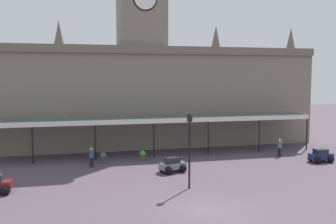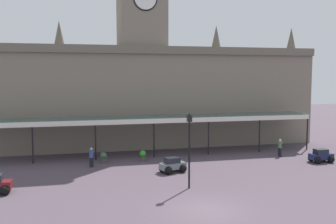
{
  "view_description": "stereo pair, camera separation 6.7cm",
  "coord_description": "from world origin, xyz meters",
  "px_view_note": "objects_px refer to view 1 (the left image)",
  "views": [
    {
      "loc": [
        -7.22,
        -20.25,
        7.66
      ],
      "look_at": [
        0.0,
        9.17,
        4.78
      ],
      "focal_mm": 41.33,
      "sensor_mm": 36.0,
      "label": 1
    },
    {
      "loc": [
        -7.15,
        -20.27,
        7.66
      ],
      "look_at": [
        0.0,
        9.17,
        4.78
      ],
      "focal_mm": 41.33,
      "sensor_mm": 36.0,
      "label": 2
    }
  ],
  "objects_px": {
    "pedestrian_beside_cars": "(91,157)",
    "planter_forecourt_centre": "(143,156)",
    "car_navy_sedan": "(321,157)",
    "car_grey_sedan": "(173,166)",
    "pedestrian_near_entrance": "(280,147)",
    "planter_near_kerb": "(103,157)",
    "victorian_lamppost": "(189,142)"
  },
  "relations": [
    {
      "from": "pedestrian_beside_cars",
      "to": "planter_forecourt_centre",
      "type": "height_order",
      "value": "pedestrian_beside_cars"
    },
    {
      "from": "pedestrian_beside_cars",
      "to": "planter_forecourt_centre",
      "type": "xyz_separation_m",
      "value": [
        4.58,
        1.28,
        -0.42
      ]
    },
    {
      "from": "car_navy_sedan",
      "to": "planter_forecourt_centre",
      "type": "bearing_deg",
      "value": 164.75
    },
    {
      "from": "car_grey_sedan",
      "to": "pedestrian_near_entrance",
      "type": "bearing_deg",
      "value": 16.63
    },
    {
      "from": "car_navy_sedan",
      "to": "planter_near_kerb",
      "type": "relative_size",
      "value": 2.15
    },
    {
      "from": "pedestrian_near_entrance",
      "to": "car_navy_sedan",
      "type": "bearing_deg",
      "value": -52.81
    },
    {
      "from": "planter_forecourt_centre",
      "to": "pedestrian_beside_cars",
      "type": "bearing_deg",
      "value": -164.34
    },
    {
      "from": "victorian_lamppost",
      "to": "planter_forecourt_centre",
      "type": "relative_size",
      "value": 5.36
    },
    {
      "from": "pedestrian_near_entrance",
      "to": "planter_near_kerb",
      "type": "xyz_separation_m",
      "value": [
        -16.44,
        1.2,
        -0.42
      ]
    },
    {
      "from": "planter_near_kerb",
      "to": "car_grey_sedan",
      "type": "bearing_deg",
      "value": -42.01
    },
    {
      "from": "victorian_lamppost",
      "to": "planter_near_kerb",
      "type": "distance_m",
      "value": 10.76
    },
    {
      "from": "car_grey_sedan",
      "to": "planter_near_kerb",
      "type": "xyz_separation_m",
      "value": [
        -5.09,
        4.59,
        -0.01
      ]
    },
    {
      "from": "car_grey_sedan",
      "to": "planter_near_kerb",
      "type": "bearing_deg",
      "value": 137.99
    },
    {
      "from": "victorian_lamppost",
      "to": "car_grey_sedan",
      "type": "bearing_deg",
      "value": 90.14
    },
    {
      "from": "car_navy_sedan",
      "to": "pedestrian_beside_cars",
      "type": "bearing_deg",
      "value": 171.75
    },
    {
      "from": "victorian_lamppost",
      "to": "planter_near_kerb",
      "type": "bearing_deg",
      "value": 119.34
    },
    {
      "from": "car_navy_sedan",
      "to": "victorian_lamppost",
      "type": "bearing_deg",
      "value": -160.47
    },
    {
      "from": "car_grey_sedan",
      "to": "pedestrian_beside_cars",
      "type": "relative_size",
      "value": 1.33
    },
    {
      "from": "car_navy_sedan",
      "to": "pedestrian_near_entrance",
      "type": "xyz_separation_m",
      "value": [
        -2.31,
        3.04,
        0.41
      ]
    },
    {
      "from": "planter_forecourt_centre",
      "to": "car_grey_sedan",
      "type": "bearing_deg",
      "value": -70.39
    },
    {
      "from": "car_grey_sedan",
      "to": "planter_forecourt_centre",
      "type": "xyz_separation_m",
      "value": [
        -1.61,
        4.51,
        -0.01
      ]
    },
    {
      "from": "pedestrian_near_entrance",
      "to": "planter_near_kerb",
      "type": "bearing_deg",
      "value": 175.83
    },
    {
      "from": "pedestrian_beside_cars",
      "to": "victorian_lamppost",
      "type": "xyz_separation_m",
      "value": [
        6.2,
        -7.72,
        2.27
      ]
    },
    {
      "from": "pedestrian_near_entrance",
      "to": "planter_forecourt_centre",
      "type": "xyz_separation_m",
      "value": [
        -12.95,
        1.12,
        -0.42
      ]
    },
    {
      "from": "pedestrian_beside_cars",
      "to": "planter_near_kerb",
      "type": "xyz_separation_m",
      "value": [
        1.09,
        1.36,
        -0.42
      ]
    },
    {
      "from": "pedestrian_near_entrance",
      "to": "planter_forecourt_centre",
      "type": "bearing_deg",
      "value": 175.06
    },
    {
      "from": "victorian_lamppost",
      "to": "planter_forecourt_centre",
      "type": "height_order",
      "value": "victorian_lamppost"
    },
    {
      "from": "planter_forecourt_centre",
      "to": "planter_near_kerb",
      "type": "distance_m",
      "value": 3.49
    },
    {
      "from": "car_grey_sedan",
      "to": "pedestrian_near_entrance",
      "type": "relative_size",
      "value": 1.33
    },
    {
      "from": "car_navy_sedan",
      "to": "pedestrian_near_entrance",
      "type": "height_order",
      "value": "pedestrian_near_entrance"
    },
    {
      "from": "car_navy_sedan",
      "to": "car_grey_sedan",
      "type": "height_order",
      "value": "same"
    },
    {
      "from": "pedestrian_beside_cars",
      "to": "planter_near_kerb",
      "type": "relative_size",
      "value": 1.74
    }
  ]
}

